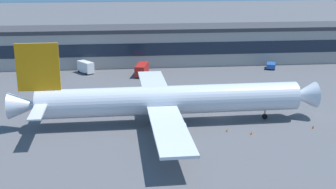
% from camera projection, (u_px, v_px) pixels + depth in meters
% --- Properties ---
extents(ground_plane, '(600.00, 600.00, 0.00)m').
position_uv_depth(ground_plane, '(219.00, 118.00, 95.78)').
color(ground_plane, '#56565B').
extents(terminal_building, '(175.55, 14.85, 12.18)m').
position_uv_depth(terminal_building, '(183.00, 45.00, 147.51)').
color(terminal_building, '#9E9993').
rests_on(terminal_building, ground_plane).
extents(airliner, '(63.47, 54.29, 17.34)m').
position_uv_depth(airliner, '(166.00, 100.00, 91.50)').
color(airliner, silver).
rests_on(airliner, ground_plane).
extents(stair_truck, '(5.42, 6.29, 3.55)m').
position_uv_depth(stair_truck, '(85.00, 67.00, 134.53)').
color(stair_truck, white).
rests_on(stair_truck, ground_plane).
extents(fuel_truck, '(4.62, 8.81, 3.35)m').
position_uv_depth(fuel_truck, '(142.00, 69.00, 131.68)').
color(fuel_truck, red).
rests_on(fuel_truck, ground_plane).
extents(pushback_tractor, '(4.14, 5.41, 1.75)m').
position_uv_depth(pushback_tractor, '(271.00, 65.00, 140.48)').
color(pushback_tractor, '#2651A5').
rests_on(pushback_tractor, ground_plane).
extents(traffic_cone_0, '(0.51, 0.51, 0.64)m').
position_uv_depth(traffic_cone_0, '(313.00, 127.00, 89.85)').
color(traffic_cone_0, '#F2590C').
rests_on(traffic_cone_0, ground_plane).
extents(traffic_cone_1, '(0.47, 0.47, 0.59)m').
position_uv_depth(traffic_cone_1, '(161.00, 154.00, 77.33)').
color(traffic_cone_1, '#F2590C').
rests_on(traffic_cone_1, ground_plane).
extents(traffic_cone_2, '(0.46, 0.46, 0.58)m').
position_uv_depth(traffic_cone_2, '(227.00, 130.00, 88.19)').
color(traffic_cone_2, '#F2590C').
rests_on(traffic_cone_2, ground_plane).
extents(traffic_cone_3, '(0.48, 0.48, 0.60)m').
position_uv_depth(traffic_cone_3, '(251.00, 133.00, 86.58)').
color(traffic_cone_3, '#F2590C').
rests_on(traffic_cone_3, ground_plane).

